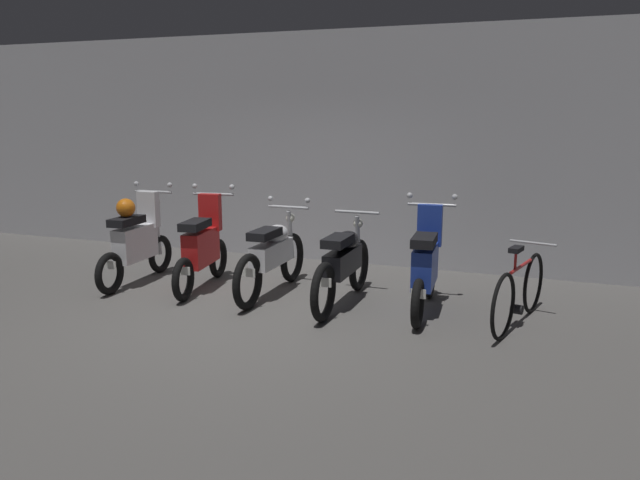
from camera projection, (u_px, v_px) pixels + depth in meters
ground_plane at (239, 315)px, 6.94m from camera, size 80.00×80.00×0.00m
back_wall at (329, 148)px, 9.34m from camera, size 16.00×0.30×3.38m
motorbike_slot_0 at (136, 240)px, 8.19m from camera, size 0.59×1.68×1.29m
motorbike_slot_1 at (202, 247)px, 7.95m from camera, size 0.58×1.67×1.29m
motorbike_slot_2 at (272, 255)px, 7.68m from camera, size 0.59×1.95×1.15m
motorbike_slot_3 at (343, 263)px, 7.27m from camera, size 0.56×1.95×1.03m
motorbike_slot_4 at (425, 265)px, 7.00m from camera, size 0.59×1.68×1.29m
bicycle at (519, 292)px, 6.54m from camera, size 0.56×1.69×0.89m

